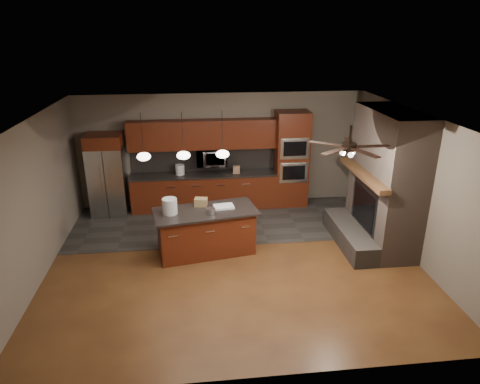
{
  "coord_description": "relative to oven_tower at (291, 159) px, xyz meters",
  "views": [
    {
      "loc": [
        -0.71,
        -7.26,
        4.26
      ],
      "look_at": [
        0.18,
        0.6,
        1.2
      ],
      "focal_mm": 32.0,
      "sensor_mm": 36.0,
      "label": 1
    }
  ],
  "objects": [
    {
      "name": "refrigerator",
      "position": [
        -4.45,
        -0.07,
        -0.21
      ],
      "size": [
        0.83,
        0.75,
        1.97
      ],
      "color": "silver",
      "rests_on": "ground"
    },
    {
      "name": "ground",
      "position": [
        -1.7,
        -2.69,
        -1.19
      ],
      "size": [
        7.0,
        7.0,
        0.0
      ],
      "primitive_type": "plane",
      "color": "brown",
      "rests_on": "ground"
    },
    {
      "name": "oven_tower",
      "position": [
        0.0,
        0.0,
        0.0
      ],
      "size": [
        0.8,
        0.63,
        2.38
      ],
      "color": "#531E0F",
      "rests_on": "ground"
    },
    {
      "name": "ceiling_fan",
      "position": [
        0.1,
        -3.49,
        1.27
      ],
      "size": [
        1.27,
        1.33,
        0.41
      ],
      "color": "black",
      "rests_on": "ceiling"
    },
    {
      "name": "right_wall",
      "position": [
        1.8,
        -2.69,
        0.21
      ],
      "size": [
        0.02,
        6.0,
        2.8
      ],
      "primitive_type": "cube",
      "color": "#71665B",
      "rests_on": "ground"
    },
    {
      "name": "kitchen_island",
      "position": [
        -2.22,
        -2.29,
        -0.73
      ],
      "size": [
        2.12,
        1.24,
        0.92
      ],
      "rotation": [
        0.0,
        0.0,
        0.18
      ],
      "color": "#531E0F",
      "rests_on": "ground"
    },
    {
      "name": "pendant_right",
      "position": [
        -1.85,
        -1.99,
        0.77
      ],
      "size": [
        0.26,
        0.26,
        0.92
      ],
      "color": "black",
      "rests_on": "ceiling"
    },
    {
      "name": "pendant_left",
      "position": [
        -3.35,
        -1.99,
        0.77
      ],
      "size": [
        0.26,
        0.26,
        0.92
      ],
      "color": "black",
      "rests_on": "ceiling"
    },
    {
      "name": "ceiling",
      "position": [
        -1.7,
        -2.69,
        1.61
      ],
      "size": [
        7.0,
        6.0,
        0.02
      ],
      "primitive_type": "cube",
      "color": "white",
      "rests_on": "back_wall"
    },
    {
      "name": "microwave",
      "position": [
        -1.98,
        0.06,
        0.11
      ],
      "size": [
        0.73,
        0.41,
        0.5
      ],
      "primitive_type": "imported",
      "color": "silver",
      "rests_on": "back_cabinetry"
    },
    {
      "name": "slate_tile_patch",
      "position": [
        -1.7,
        -0.89,
        -1.19
      ],
      "size": [
        7.0,
        2.4,
        0.01
      ],
      "primitive_type": "cube",
      "color": "#353330",
      "rests_on": "ground"
    },
    {
      "name": "counter_box",
      "position": [
        -1.38,
        -0.04,
        -0.2
      ],
      "size": [
        0.18,
        0.15,
        0.18
      ],
      "primitive_type": "cube",
      "rotation": [
        0.0,
        0.0,
        -0.12
      ],
      "color": "#9F7352",
      "rests_on": "back_cabinetry"
    },
    {
      "name": "back_wall",
      "position": [
        -1.7,
        0.31,
        0.21
      ],
      "size": [
        7.0,
        0.02,
        2.8
      ],
      "primitive_type": "cube",
      "color": "#71665B",
      "rests_on": "ground"
    },
    {
      "name": "left_wall",
      "position": [
        -5.2,
        -2.69,
        0.21
      ],
      "size": [
        0.02,
        6.0,
        2.8
      ],
      "primitive_type": "cube",
      "color": "#71665B",
      "rests_on": "ground"
    },
    {
      "name": "pendant_center",
      "position": [
        -2.6,
        -1.99,
        0.77
      ],
      "size": [
        0.26,
        0.26,
        0.92
      ],
      "color": "black",
      "rests_on": "ceiling"
    },
    {
      "name": "paint_tray",
      "position": [
        -1.86,
        -2.19,
        -0.25
      ],
      "size": [
        0.42,
        0.32,
        0.04
      ],
      "primitive_type": "cube",
      "rotation": [
        0.0,
        0.0,
        0.12
      ],
      "color": "white",
      "rests_on": "kitchen_island"
    },
    {
      "name": "white_bucket",
      "position": [
        -2.9,
        -2.37,
        -0.12
      ],
      "size": [
        0.37,
        0.37,
        0.31
      ],
      "primitive_type": "cylinder",
      "rotation": [
        0.0,
        0.0,
        0.37
      ],
      "color": "silver",
      "rests_on": "kitchen_island"
    },
    {
      "name": "fireplace_column",
      "position": [
        1.34,
        -2.29,
        0.11
      ],
      "size": [
        1.3,
        2.1,
        2.8
      ],
      "color": "brown",
      "rests_on": "ground"
    },
    {
      "name": "back_cabinetry",
      "position": [
        -2.18,
        0.05,
        -0.3
      ],
      "size": [
        3.59,
        0.64,
        2.2
      ],
      "color": "#531E0F",
      "rests_on": "ground"
    },
    {
      "name": "paint_can",
      "position": [
        -2.12,
        -2.47,
        -0.21
      ],
      "size": [
        0.22,
        0.22,
        0.11
      ],
      "primitive_type": "cylinder",
      "rotation": [
        0.0,
        0.0,
        0.36
      ],
      "color": "#A9AAAE",
      "rests_on": "kitchen_island"
    },
    {
      "name": "counter_bucket",
      "position": [
        -2.75,
        0.01,
        -0.17
      ],
      "size": [
        0.22,
        0.22,
        0.25
      ],
      "primitive_type": "cylinder",
      "rotation": [
        0.0,
        0.0,
        0.03
      ],
      "color": "silver",
      "rests_on": "back_cabinetry"
    },
    {
      "name": "cardboard_box",
      "position": [
        -2.3,
        -2.05,
        -0.19
      ],
      "size": [
        0.27,
        0.22,
        0.16
      ],
      "primitive_type": "cube",
      "rotation": [
        0.0,
        0.0,
        -0.17
      ],
      "color": "olive",
      "rests_on": "kitchen_island"
    }
  ]
}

